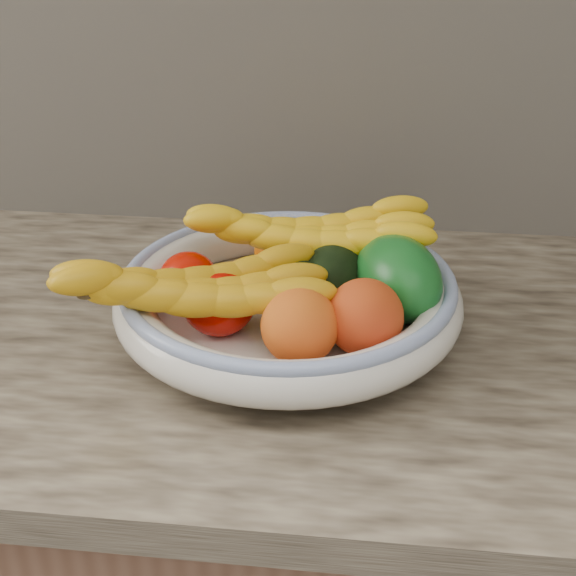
# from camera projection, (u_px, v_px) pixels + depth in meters

# --- Properties ---
(fruit_bowl) EXTENTS (0.39, 0.39, 0.08)m
(fruit_bowl) POSITION_uv_depth(u_px,v_px,m) (288.00, 297.00, 0.90)
(fruit_bowl) COLOR silver
(fruit_bowl) RESTS_ON kitchen_counter
(clementine_back_left) EXTENTS (0.05, 0.05, 0.05)m
(clementine_back_left) POSITION_uv_depth(u_px,v_px,m) (275.00, 251.00, 1.00)
(clementine_back_left) COLOR orange
(clementine_back_left) RESTS_ON fruit_bowl
(clementine_back_right) EXTENTS (0.06, 0.06, 0.05)m
(clementine_back_right) POSITION_uv_depth(u_px,v_px,m) (318.00, 251.00, 0.99)
(clementine_back_right) COLOR #FF5905
(clementine_back_right) RESTS_ON fruit_bowl
(clementine_back_mid) EXTENTS (0.07, 0.07, 0.05)m
(clementine_back_mid) POSITION_uv_depth(u_px,v_px,m) (298.00, 266.00, 0.96)
(clementine_back_mid) COLOR #FF5F05
(clementine_back_mid) RESTS_ON fruit_bowl
(tomato_left) EXTENTS (0.09, 0.09, 0.06)m
(tomato_left) POSITION_uv_depth(u_px,v_px,m) (188.00, 278.00, 0.91)
(tomato_left) COLOR #C60E00
(tomato_left) RESTS_ON fruit_bowl
(tomato_near_left) EXTENTS (0.09, 0.09, 0.07)m
(tomato_near_left) POSITION_uv_depth(u_px,v_px,m) (219.00, 302.00, 0.86)
(tomato_near_left) COLOR #C40A00
(tomato_near_left) RESTS_ON fruit_bowl
(avocado_center) EXTENTS (0.08, 0.10, 0.06)m
(avocado_center) POSITION_uv_depth(u_px,v_px,m) (300.00, 289.00, 0.88)
(avocado_center) COLOR black
(avocado_center) RESTS_ON fruit_bowl
(avocado_right) EXTENTS (0.10, 0.12, 0.07)m
(avocado_right) POSITION_uv_depth(u_px,v_px,m) (332.00, 278.00, 0.91)
(avocado_right) COLOR black
(avocado_right) RESTS_ON fruit_bowl
(green_mango) EXTENTS (0.16, 0.17, 0.11)m
(green_mango) POSITION_uv_depth(u_px,v_px,m) (398.00, 278.00, 0.88)
(green_mango) COLOR #10551A
(green_mango) RESTS_ON fruit_bowl
(peach_front) EXTENTS (0.10, 0.10, 0.08)m
(peach_front) POSITION_uv_depth(u_px,v_px,m) (300.00, 326.00, 0.81)
(peach_front) COLOR orange
(peach_front) RESTS_ON fruit_bowl
(peach_right) EXTENTS (0.09, 0.09, 0.08)m
(peach_right) POSITION_uv_depth(u_px,v_px,m) (364.00, 317.00, 0.82)
(peach_right) COLOR orange
(peach_right) RESTS_ON fruit_bowl
(banana_bunch_back) EXTENTS (0.31, 0.14, 0.09)m
(banana_bunch_back) POSITION_uv_depth(u_px,v_px,m) (308.00, 240.00, 0.94)
(banana_bunch_back) COLOR yellow
(banana_bunch_back) RESTS_ON fruit_bowl
(banana_bunch_front) EXTENTS (0.33, 0.21, 0.08)m
(banana_bunch_front) POSITION_uv_depth(u_px,v_px,m) (194.00, 295.00, 0.84)
(banana_bunch_front) COLOR gold
(banana_bunch_front) RESTS_ON fruit_bowl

